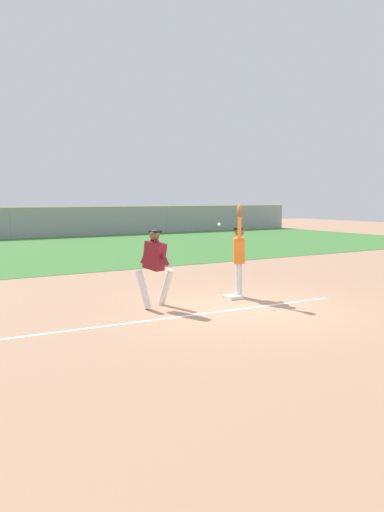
{
  "coord_description": "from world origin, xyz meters",
  "views": [
    {
      "loc": [
        -6.79,
        -8.91,
        2.42
      ],
      "look_at": [
        -0.46,
        1.35,
        1.05
      ],
      "focal_mm": 36.1,
      "sensor_mm": 36.0,
      "label": 1
    }
  ],
  "objects_px": {
    "parked_car_red": "(36,224)",
    "parked_car_blue": "(120,222)",
    "baseball": "(219,224)",
    "first_base": "(233,297)",
    "fielder": "(239,252)",
    "runner": "(155,263)"
  },
  "relations": [
    {
      "from": "parked_car_red",
      "to": "parked_car_blue",
      "type": "xyz_separation_m",
      "value": [
        6.12,
        -0.03,
        0.0
      ]
    },
    {
      "from": "baseball",
      "to": "parked_car_red",
      "type": "xyz_separation_m",
      "value": [
        2.3,
        24.99,
        -1.12
      ]
    },
    {
      "from": "first_base",
      "to": "parked_car_red",
      "type": "height_order",
      "value": "parked_car_red"
    },
    {
      "from": "fielder",
      "to": "runner",
      "type": "relative_size",
      "value": 1.33
    },
    {
      "from": "fielder",
      "to": "parked_car_red",
      "type": "relative_size",
      "value": 0.52
    },
    {
      "from": "first_base",
      "to": "runner",
      "type": "xyz_separation_m",
      "value": [
        -2.06,
        0.12,
        0.96
      ]
    },
    {
      "from": "parked_car_red",
      "to": "fielder",
      "type": "bearing_deg",
      "value": -94.6
    },
    {
      "from": "parked_car_red",
      "to": "first_base",
      "type": "bearing_deg",
      "value": -95.05
    },
    {
      "from": "first_base",
      "to": "parked_car_red",
      "type": "bearing_deg",
      "value": 85.45
    },
    {
      "from": "fielder",
      "to": "first_base",
      "type": "bearing_deg",
      "value": 49.53
    },
    {
      "from": "first_base",
      "to": "parked_car_blue",
      "type": "relative_size",
      "value": 0.09
    },
    {
      "from": "first_base",
      "to": "baseball",
      "type": "distance_m",
      "value": 1.79
    },
    {
      "from": "baseball",
      "to": "parked_car_blue",
      "type": "distance_m",
      "value": 26.36
    },
    {
      "from": "first_base",
      "to": "fielder",
      "type": "distance_m",
      "value": 1.1
    },
    {
      "from": "runner",
      "to": "baseball",
      "type": "height_order",
      "value": "baseball"
    },
    {
      "from": "runner",
      "to": "parked_car_blue",
      "type": "height_order",
      "value": "runner"
    },
    {
      "from": "first_base",
      "to": "baseball",
      "type": "height_order",
      "value": "baseball"
    },
    {
      "from": "first_base",
      "to": "runner",
      "type": "distance_m",
      "value": 2.27
    },
    {
      "from": "baseball",
      "to": "parked_car_red",
      "type": "distance_m",
      "value": 25.12
    },
    {
      "from": "runner",
      "to": "baseball",
      "type": "xyz_separation_m",
      "value": [
        1.76,
        0.06,
        0.8
      ]
    },
    {
      "from": "runner",
      "to": "parked_car_blue",
      "type": "relative_size",
      "value": 0.39
    },
    {
      "from": "runner",
      "to": "parked_car_blue",
      "type": "distance_m",
      "value": 27.01
    }
  ]
}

